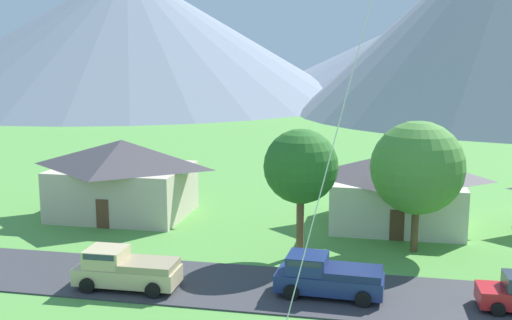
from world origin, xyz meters
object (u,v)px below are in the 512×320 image
Objects in this scene: tree_left_of_center at (301,167)px; pickup_truck_navy_west_side at (327,276)px; pickup_truck_sand_east_side at (125,269)px; house_right_center at (123,176)px; tree_right_of_center at (417,168)px; house_left_center at (397,188)px.

tree_left_of_center reaches higher than pickup_truck_navy_west_side.
house_right_center is at bearing 113.59° from pickup_truck_sand_east_side.
pickup_truck_navy_west_side is (-4.51, -7.99, -4.04)m from tree_right_of_center.
pickup_truck_navy_west_side is at bearing -119.42° from tree_right_of_center.
house_left_center is 1.78× the size of pickup_truck_sand_east_side.
house_left_center is at bearing 54.44° from tree_left_of_center.
tree_right_of_center reaches higher than house_right_center.
house_left_center is 20.06m from pickup_truck_sand_east_side.
house_right_center is (-19.43, -1.25, 0.24)m from house_left_center.
house_left_center is at bearing 99.82° from tree_right_of_center.
house_left_center is 0.93× the size of house_right_center.
tree_left_of_center is (-5.61, -7.85, 2.68)m from house_left_center.
tree_right_of_center reaches higher than pickup_truck_sand_east_side.
house_left_center is 10.01m from tree_left_of_center.
house_right_center is at bearing 142.04° from pickup_truck_navy_west_side.
house_left_center is at bearing 47.28° from pickup_truck_sand_east_side.
pickup_truck_sand_east_side is at bearing -174.12° from pickup_truck_navy_west_side.
tree_right_of_center reaches higher than house_left_center.
house_left_center is at bearing 75.51° from pickup_truck_navy_west_side.
tree_left_of_center is 0.95× the size of tree_right_of_center.
tree_right_of_center is 1.51× the size of pickup_truck_sand_east_side.
pickup_truck_navy_west_side is at bearing 5.88° from pickup_truck_sand_east_side.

